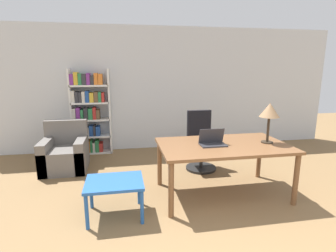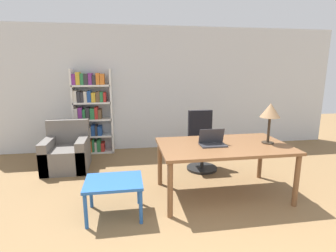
# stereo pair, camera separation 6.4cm
# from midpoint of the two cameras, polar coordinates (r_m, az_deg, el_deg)

# --- Properties ---
(wall_back) EXTENTS (8.00, 0.06, 2.70)m
(wall_back) POSITION_cam_midpoint_polar(r_m,az_deg,el_deg) (5.96, -1.24, 8.07)
(wall_back) COLOR silver
(wall_back) RESTS_ON ground_plane
(desk) EXTENTS (1.81, 1.07, 0.76)m
(desk) POSITION_cam_midpoint_polar(r_m,az_deg,el_deg) (3.79, 11.45, -5.05)
(desk) COLOR brown
(desk) RESTS_ON ground_plane
(laptop) EXTENTS (0.36, 0.22, 0.23)m
(laptop) POSITION_cam_midpoint_polar(r_m,az_deg,el_deg) (3.70, 9.17, -3.35)
(laptop) COLOR #2D2D33
(laptop) RESTS_ON desk
(table_lamp) EXTENTS (0.28, 0.28, 0.57)m
(table_lamp) POSITION_cam_midpoint_polar(r_m,az_deg,el_deg) (3.93, 20.81, 2.98)
(table_lamp) COLOR #2D2319
(table_lamp) RESTS_ON desk
(office_chair) EXTENTS (0.55, 0.55, 1.06)m
(office_chair) POSITION_cam_midpoint_polar(r_m,az_deg,el_deg) (4.81, 6.69, -3.77)
(office_chair) COLOR black
(office_chair) RESTS_ON ground_plane
(side_table_blue) EXTENTS (0.69, 0.55, 0.46)m
(side_table_blue) POSITION_cam_midpoint_polar(r_m,az_deg,el_deg) (3.35, -12.12, -12.58)
(side_table_blue) COLOR #2356A3
(side_table_blue) RESTS_ON ground_plane
(armchair) EXTENTS (0.76, 0.78, 0.86)m
(armchair) POSITION_cam_midpoint_polar(r_m,az_deg,el_deg) (5.14, -21.79, -5.66)
(armchair) COLOR #66605B
(armchair) RESTS_ON ground_plane
(bookshelf) EXTENTS (0.82, 0.28, 1.80)m
(bookshelf) POSITION_cam_midpoint_polar(r_m,az_deg,el_deg) (5.80, -17.18, 2.67)
(bookshelf) COLOR white
(bookshelf) RESTS_ON ground_plane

